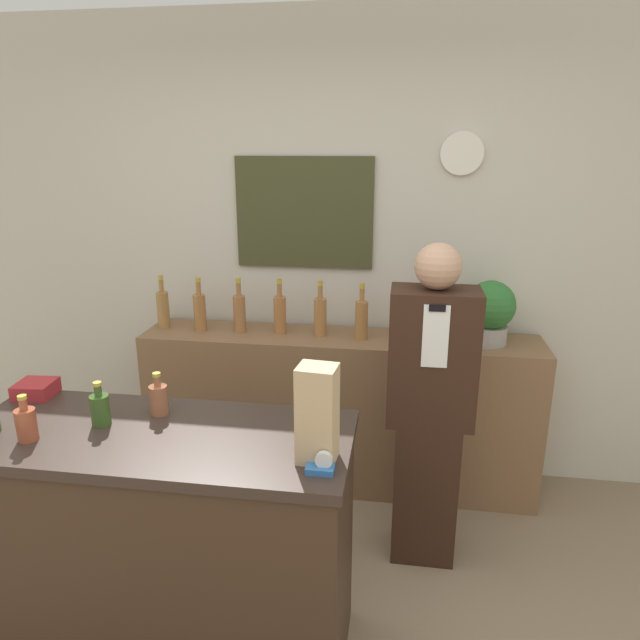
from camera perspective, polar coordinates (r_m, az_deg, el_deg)
The scene contains 19 objects.
back_wall at distance 3.41m, azimuth 0.57°, elevation 6.58°, with size 5.20×0.09×2.70m.
back_shelf at distance 3.43m, azimuth 1.89°, elevation -9.05°, with size 2.28×0.40×0.93m.
display_counter at distance 2.45m, azimuth -15.19°, elevation -20.95°, with size 1.43×0.59×0.98m.
shopkeeper at distance 2.75m, azimuth 10.87°, elevation -8.83°, with size 0.40×0.25×1.58m.
potted_plant at distance 3.22m, azimuth 16.63°, elevation 0.92°, with size 0.27×0.27×0.35m.
paper_bag at distance 1.86m, azimuth -0.27°, elevation -9.41°, with size 0.14×0.12×0.33m.
tape_dispenser at distance 1.87m, azimuth 0.14°, elevation -14.37°, with size 0.09×0.06×0.07m.
gift_box at distance 2.65m, azimuth -26.55°, elevation -6.19°, with size 0.16×0.15×0.06m.
counter_bottle_1 at distance 2.27m, azimuth -27.31°, elevation -9.17°, with size 0.07×0.07×0.17m.
counter_bottle_2 at distance 2.28m, azimuth -21.13°, elevation -8.27°, with size 0.07×0.07×0.17m.
counter_bottle_3 at distance 2.30m, azimuth -15.83°, elevation -7.57°, with size 0.07×0.07×0.17m.
shelf_bottle_0 at distance 3.51m, azimuth -15.42°, elevation 1.17°, with size 0.07×0.07×0.32m.
shelf_bottle_1 at distance 3.40m, azimuth -11.93°, elevation 0.91°, with size 0.07×0.07×0.32m.
shelf_bottle_2 at distance 3.33m, azimuth -8.06°, elevation 0.80°, with size 0.07×0.07×0.32m.
shelf_bottle_3 at distance 3.29m, azimuth -4.03°, elevation 0.69°, with size 0.07×0.07×0.32m.
shelf_bottle_4 at distance 3.24m, azimuth 0.03°, elevation 0.48°, with size 0.07×0.07×0.32m.
shelf_bottle_5 at distance 3.19m, azimuth 4.17°, elevation 0.17°, with size 0.07×0.07×0.32m.
shelf_bottle_6 at distance 3.20m, azimuth 8.43°, elevation 0.07°, with size 0.07×0.07×0.32m.
shelf_bottle_7 at distance 3.22m, azimuth 12.64°, elevation -0.03°, with size 0.07×0.07×0.32m.
Camera 1 is at (0.46, -1.32, 1.97)m, focal length 32.00 mm.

